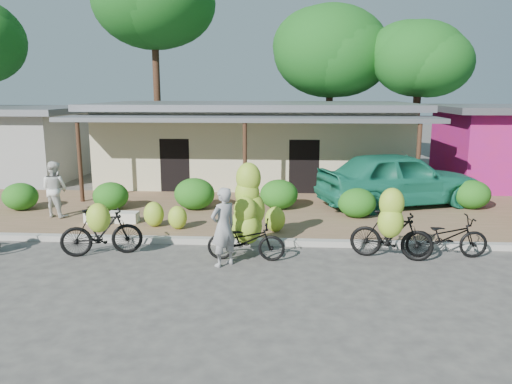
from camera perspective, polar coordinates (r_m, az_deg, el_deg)
ground at (r=10.95m, az=-4.13°, el=-9.09°), size 100.00×100.00×0.00m
sidewalk at (r=15.68m, az=-1.61°, el=-2.47°), size 60.00×6.00×0.12m
curb at (r=12.80m, az=-2.89°, el=-5.64°), size 60.00×0.25×0.15m
shop_main at (r=21.23m, az=-0.10°, el=5.77°), size 13.00×8.50×3.35m
shop_pink at (r=23.08m, az=27.00°, el=4.86°), size 6.00×6.00×3.25m
shop_grey at (r=24.64m, az=-26.64°, el=5.11°), size 7.00×6.00×3.15m
tree_center_right at (r=26.90m, az=8.11°, el=15.84°), size 5.93×5.87×8.17m
tree_near_right at (r=25.49m, az=17.72°, el=14.51°), size 4.59×4.43×7.12m
hedge_0 at (r=17.48m, az=-25.34°, el=-0.47°), size 1.11×1.00×0.87m
hedge_1 at (r=16.51m, az=-16.27°, el=-0.44°), size 1.13×1.02×0.88m
hedge_2 at (r=16.00m, az=-7.04°, el=-0.20°), size 1.29×1.16×1.00m
hedge_3 at (r=15.95m, az=2.64°, el=-0.27°), size 1.21×1.09×0.95m
hedge_4 at (r=15.18m, az=11.45°, el=-1.22°), size 1.13×1.02×0.88m
hedge_5 at (r=17.42m, az=23.42°, el=-0.25°), size 1.18×1.06×0.92m
bike_left at (r=12.27m, az=-17.28°, el=-4.21°), size 1.96×1.39×1.41m
bike_center at (r=11.68m, az=-1.03°, el=-3.42°), size 1.81×1.21×2.20m
bike_right at (r=11.80m, az=15.20°, el=-4.23°), size 1.96×1.36×1.79m
bike_far_right at (r=12.50m, az=20.93°, el=-4.81°), size 1.92×0.73×1.00m
loose_banana_a at (r=14.17m, az=-11.60°, el=-2.50°), size 0.56×0.48×0.71m
loose_banana_b at (r=13.81m, az=-8.95°, el=-2.89°), size 0.52×0.44×0.65m
loose_banana_c at (r=13.39m, az=2.20°, el=-3.13°), size 0.55×0.47×0.69m
sack_near at (r=14.87m, az=-14.93°, el=-2.80°), size 0.85×0.41×0.30m
sack_far at (r=14.88m, az=-17.85°, el=-3.00°), size 0.81×0.78×0.28m
vendor at (r=11.06m, az=-3.76°, el=-4.01°), size 0.76×0.76×1.78m
bystander at (r=16.06m, az=-22.02°, el=0.31°), size 0.97×0.85×1.68m
teal_van at (r=16.96m, az=15.95°, el=1.49°), size 5.72×3.80×1.81m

